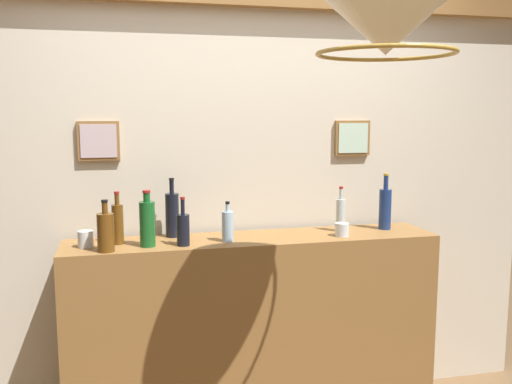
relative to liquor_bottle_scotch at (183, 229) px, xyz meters
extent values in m
cube|color=beige|center=(0.38, 0.36, 0.07)|extent=(3.54, 0.08, 2.42)
cube|color=olive|center=(-0.40, 0.31, 0.42)|extent=(0.21, 0.03, 0.20)
cube|color=#C4AEB6|center=(-0.40, 0.30, 0.42)|extent=(0.18, 0.01, 0.17)
cube|color=olive|center=(1.02, 0.31, 0.42)|extent=(0.21, 0.03, 0.20)
cube|color=silver|center=(1.02, 0.30, 0.42)|extent=(0.18, 0.01, 0.17)
cube|color=olive|center=(0.38, 0.09, -0.61)|extent=(1.97, 0.38, 1.05)
cylinder|color=black|center=(0.00, 0.00, -0.01)|extent=(0.06, 0.06, 0.16)
cylinder|color=black|center=(0.00, 0.00, 0.11)|extent=(0.02, 0.02, 0.08)
cylinder|color=maroon|center=(0.00, 0.00, 0.15)|extent=(0.02, 0.02, 0.01)
cylinder|color=brown|center=(-0.37, -0.04, 0.01)|extent=(0.08, 0.08, 0.18)
cylinder|color=brown|center=(-0.37, -0.04, 0.13)|extent=(0.03, 0.03, 0.05)
cylinder|color=black|center=(-0.37, -0.04, 0.16)|extent=(0.03, 0.03, 0.01)
cylinder|color=#185924|center=(-0.17, 0.02, 0.03)|extent=(0.08, 0.08, 0.22)
cylinder|color=#185924|center=(-0.17, 0.02, 0.16)|extent=(0.03, 0.03, 0.04)
cylinder|color=maroon|center=(-0.17, 0.02, 0.19)|extent=(0.04, 0.04, 0.01)
cylinder|color=brown|center=(-0.31, 0.11, 0.02)|extent=(0.06, 0.06, 0.20)
cylinder|color=brown|center=(-0.31, 0.11, 0.14)|extent=(0.02, 0.02, 0.05)
cylinder|color=maroon|center=(-0.31, 0.11, 0.18)|extent=(0.03, 0.03, 0.01)
cylinder|color=silver|center=(0.89, 0.14, 0.00)|extent=(0.05, 0.05, 0.18)
cylinder|color=silver|center=(0.89, 0.14, 0.12)|extent=(0.02, 0.02, 0.06)
cylinder|color=maroon|center=(0.89, 0.14, 0.16)|extent=(0.02, 0.02, 0.01)
cylinder|color=black|center=(-0.03, 0.21, 0.03)|extent=(0.07, 0.07, 0.23)
cylinder|color=black|center=(-0.03, 0.21, 0.18)|extent=(0.02, 0.02, 0.07)
cylinder|color=black|center=(-0.03, 0.21, 0.22)|extent=(0.03, 0.03, 0.01)
cylinder|color=#A2C1D8|center=(0.23, 0.03, -0.01)|extent=(0.06, 0.06, 0.16)
cylinder|color=#A2C1D8|center=(0.23, 0.03, 0.09)|extent=(0.02, 0.02, 0.04)
cylinder|color=black|center=(0.23, 0.03, 0.12)|extent=(0.02, 0.02, 0.01)
cylinder|color=navy|center=(1.15, 0.13, 0.03)|extent=(0.07, 0.07, 0.23)
cylinder|color=navy|center=(1.15, 0.13, 0.18)|extent=(0.03, 0.03, 0.08)
cylinder|color=#B7932D|center=(1.15, 0.13, 0.23)|extent=(0.03, 0.03, 0.01)
cylinder|color=silver|center=(0.85, 0.02, -0.05)|extent=(0.08, 0.08, 0.07)
cylinder|color=silver|center=(-0.47, 0.07, -0.04)|extent=(0.08, 0.08, 0.08)
cone|color=#EFE5C6|center=(0.69, -0.76, 0.90)|extent=(0.52, 0.52, 0.23)
torus|color=#AD8433|center=(0.69, -0.76, 0.79)|extent=(0.52, 0.52, 0.02)
camera|label=1|loc=(-0.28, -2.72, 0.57)|focal=39.22mm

